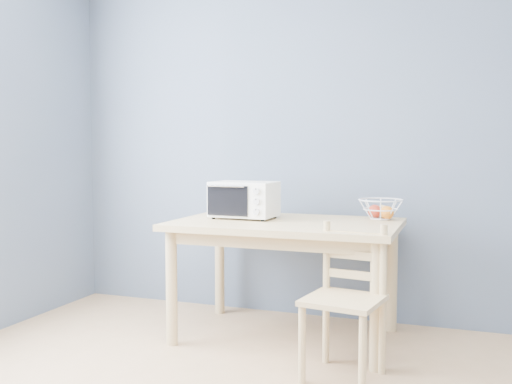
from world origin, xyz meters
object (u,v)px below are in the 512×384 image
(fruit_basket, at_px, (381,209))
(dining_chair, at_px, (346,302))
(toaster_oven, at_px, (242,199))
(dining_table, at_px, (286,237))

(fruit_basket, bearing_deg, dining_chair, -95.37)
(toaster_oven, height_order, fruit_basket, toaster_oven)
(dining_table, height_order, fruit_basket, fruit_basket)
(toaster_oven, bearing_deg, dining_table, -5.75)
(fruit_basket, bearing_deg, toaster_oven, -164.34)
(toaster_oven, bearing_deg, fruit_basket, 18.48)
(dining_table, distance_m, dining_chair, 0.73)
(toaster_oven, bearing_deg, dining_chair, -31.31)
(dining_table, xyz_separation_m, dining_chair, (0.48, -0.49, -0.25))
(dining_table, height_order, toaster_oven, toaster_oven)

